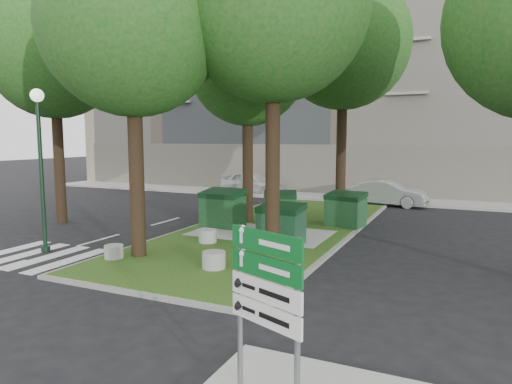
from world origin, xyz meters
The scene contains 22 objects.
ground centered at (0.00, 0.00, 0.00)m, with size 120.00×120.00×0.00m, color black.
median_island centered at (0.50, 8.00, 0.06)m, with size 6.00×16.00×0.12m, color #2A4C15.
median_kerb centered at (0.50, 8.00, 0.05)m, with size 6.30×16.30×0.10m, color gray.
building_sidewalk centered at (0.00, 18.50, 0.06)m, with size 42.00×3.00×0.12m, color #999993.
zebra_crossing centered at (-3.75, 1.50, 0.01)m, with size 5.00×3.00×0.01m, color silver.
apartment_building centered at (0.00, 26.00, 8.00)m, with size 41.00×12.00×16.00m, color tan.
tree_median_near_left centered at (-1.41, 2.56, 7.32)m, with size 5.20×5.20×10.53m.
tree_median_mid centered at (-0.91, 9.06, 6.98)m, with size 4.80×4.80×9.99m.
tree_median_far centered at (2.29, 12.06, 8.32)m, with size 5.80×5.80×11.93m.
tree_street_left centered at (-8.41, 6.06, 7.65)m, with size 5.40×5.40×11.00m.
dumpster_a centered at (-1.40, 7.52, 0.84)m, with size 1.70×1.25×1.51m.
dumpster_b centered at (0.20, 9.69, 0.73)m, with size 1.63×1.39×1.28m.
dumpster_c centered at (1.80, 5.74, 0.78)m, with size 1.53×1.12×1.37m.
dumpster_d centered at (3.00, 9.72, 0.78)m, with size 1.67×1.33×1.38m.
bollard_left centered at (-1.98, 1.96, 0.32)m, with size 0.55×0.55×0.39m, color #9B9B96.
bollard_right centered at (1.20, 2.29, 0.35)m, with size 0.64×0.64×0.45m, color #979692.
bollard_mid centered at (-0.53, 4.89, 0.34)m, with size 0.61×0.61×0.43m, color #A8A8A3.
litter_bin centered at (3.20, 10.20, 0.46)m, with size 0.39×0.39×0.68m, color gold.
street_lamp centered at (-4.85, 2.00, 3.23)m, with size 0.41×0.41×5.14m.
directional_sign centered at (5.14, -3.22, 1.72)m, with size 1.12×0.49×2.40m.
car_white centered at (-5.29, 18.61, 0.73)m, with size 1.73×4.29×1.46m, color silver.
car_silver centered at (3.54, 16.86, 0.69)m, with size 1.45×4.17×1.37m, color #989CA0.
Camera 1 is at (7.27, -8.18, 3.64)m, focal length 32.00 mm.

